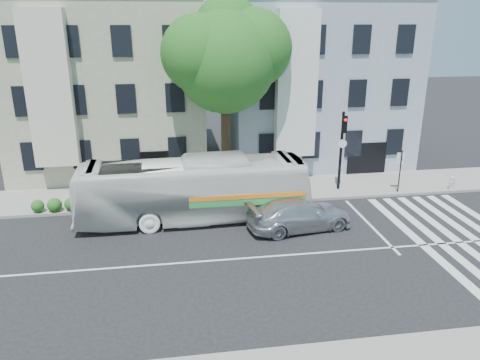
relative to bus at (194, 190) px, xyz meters
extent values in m
plane|color=black|center=(2.15, -4.47, -1.63)|extent=(120.00, 120.00, 0.00)
cube|color=gray|center=(2.15, 3.53, -1.55)|extent=(80.00, 4.00, 0.15)
cube|color=#979B82|center=(-4.85, 10.53, 3.87)|extent=(12.00, 10.00, 11.00)
cube|color=#8D99A7|center=(9.15, 10.53, 3.87)|extent=(12.00, 10.00, 11.00)
cylinder|color=#2D2116|center=(2.15, 4.03, 0.97)|extent=(0.56, 0.56, 5.20)
sphere|color=#224F19|center=(2.15, 4.03, 5.87)|extent=(5.60, 5.60, 5.60)
sphere|color=#224F19|center=(3.75, 4.43, 6.57)|extent=(4.40, 4.40, 4.40)
sphere|color=#224F19|center=(0.75, 3.73, 6.37)|extent=(4.20, 4.20, 4.20)
sphere|color=#224F19|center=(2.45, 5.23, 7.57)|extent=(3.80, 3.80, 3.80)
sphere|color=#224F19|center=(1.55, 4.63, 4.87)|extent=(3.40, 3.40, 3.40)
imported|color=white|center=(0.00, 0.00, 0.00)|extent=(3.04, 11.75, 3.26)
imported|color=silver|center=(5.03, -1.87, -0.88)|extent=(2.90, 5.44, 1.50)
cylinder|color=black|center=(8.75, 2.91, 0.77)|extent=(0.16, 0.16, 4.79)
cube|color=black|center=(8.75, 2.66, 2.48)|extent=(0.39, 0.34, 0.97)
sphere|color=red|center=(8.75, 2.53, 2.77)|extent=(0.18, 0.18, 0.18)
cylinder|color=white|center=(8.75, 2.76, 1.34)|extent=(0.48, 0.20, 0.50)
cylinder|color=beige|center=(15.39, 1.83, -1.14)|extent=(0.27, 0.27, 0.67)
sphere|color=beige|center=(15.39, 1.83, -0.78)|extent=(0.25, 0.25, 0.25)
cylinder|color=beige|center=(15.39, 1.83, -1.05)|extent=(0.47, 0.30, 0.16)
cylinder|color=black|center=(12.02, 1.88, -0.21)|extent=(0.07, 0.07, 2.53)
cube|color=white|center=(12.02, 1.98, 0.70)|extent=(0.46, 0.10, 0.35)
cube|color=white|center=(12.02, 1.98, 0.29)|extent=(0.46, 0.10, 0.18)
camera|label=1|loc=(-1.01, -22.16, 8.17)|focal=35.00mm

